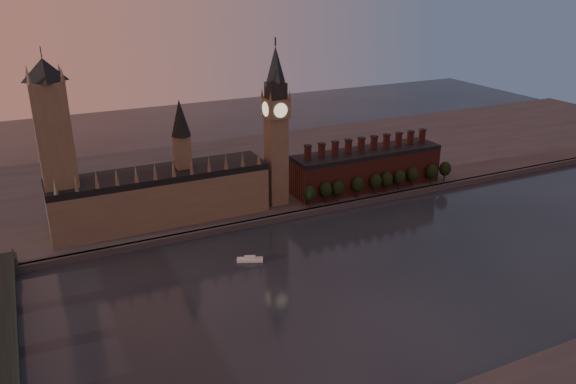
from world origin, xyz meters
name	(u,v)px	position (x,y,z in m)	size (l,w,h in m)	color
ground	(350,289)	(0.00, 0.00, 0.00)	(900.00, 900.00, 0.00)	black
north_bank	(228,176)	(0.00, 178.04, 2.00)	(900.00, 182.00, 4.00)	#48494E
palace_of_westminster	(162,193)	(-64.41, 114.91, 21.63)	(130.00, 30.30, 74.00)	#7B7157
victoria_tower	(56,145)	(-120.00, 115.00, 59.09)	(24.00, 24.00, 108.00)	#7B7157
big_ben	(276,125)	(10.00, 110.00, 56.83)	(15.00, 15.00, 107.00)	#7B7157
chimney_block	(366,168)	(80.00, 110.00, 17.82)	(110.00, 25.00, 37.00)	#5E2A24
embankment_tree_0	(309,194)	(25.94, 93.55, 13.47)	(8.60, 8.60, 14.88)	black
embankment_tree_1	(326,190)	(38.92, 95.17, 13.47)	(8.60, 8.60, 14.88)	black
embankment_tree_2	(338,188)	(47.78, 94.44, 13.47)	(8.60, 8.60, 14.88)	black
embankment_tree_3	(358,184)	(63.28, 94.55, 13.47)	(8.60, 8.60, 14.88)	black
embankment_tree_4	(376,181)	(77.77, 94.66, 13.47)	(8.60, 8.60, 14.88)	black
embankment_tree_5	(387,179)	(86.83, 94.50, 13.47)	(8.60, 8.60, 14.88)	black
embankment_tree_6	(399,177)	(97.46, 94.37, 13.47)	(8.60, 8.60, 14.88)	black
embankment_tree_7	(412,174)	(109.14, 95.06, 13.47)	(8.60, 8.60, 14.88)	black
embankment_tree_8	(432,172)	(125.55, 93.94, 13.47)	(8.60, 8.60, 14.88)	black
embankment_tree_9	(445,169)	(138.35, 94.63, 13.47)	(8.60, 8.60, 14.88)	black
westminster_bridge	(3,369)	(-155.00, -2.70, 7.44)	(14.00, 200.00, 11.55)	#1C2C28
river_boat	(250,259)	(-33.94, 48.89, 1.08)	(14.62, 9.23, 2.83)	silver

